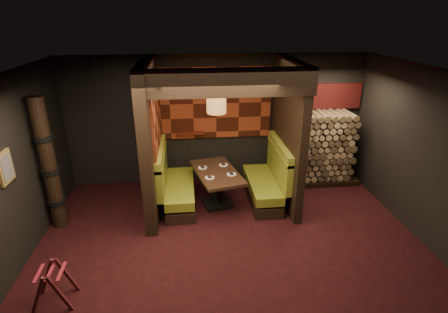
% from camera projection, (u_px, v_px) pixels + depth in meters
% --- Properties ---
extents(floor, '(6.50, 5.50, 0.02)m').
position_uv_depth(floor, '(232.00, 252.00, 5.74)').
color(floor, black).
rests_on(floor, ground).
extents(ceiling, '(6.50, 5.50, 0.02)m').
position_uv_depth(ceiling, '(234.00, 75.00, 4.64)').
color(ceiling, black).
rests_on(ceiling, ground).
extents(wall_back, '(6.50, 0.02, 2.85)m').
position_uv_depth(wall_back, '(217.00, 120.00, 7.73)').
color(wall_back, black).
rests_on(wall_back, ground).
extents(wall_left, '(0.02, 5.50, 2.85)m').
position_uv_depth(wall_left, '(2.00, 183.00, 4.88)').
color(wall_left, black).
rests_on(wall_left, ground).
extents(wall_right, '(0.02, 5.50, 2.85)m').
position_uv_depth(wall_right, '(438.00, 163.00, 5.51)').
color(wall_right, black).
rests_on(wall_right, ground).
extents(partition_left, '(0.20, 2.20, 2.85)m').
position_uv_depth(partition_left, '(151.00, 139.00, 6.58)').
color(partition_left, black).
rests_on(partition_left, floor).
extents(partition_right, '(0.15, 2.10, 2.85)m').
position_uv_depth(partition_right, '(287.00, 133.00, 6.88)').
color(partition_right, black).
rests_on(partition_right, floor).
extents(header_beam, '(2.85, 0.18, 0.44)m').
position_uv_depth(header_beam, '(226.00, 83.00, 5.37)').
color(header_beam, black).
rests_on(header_beam, partition_left).
extents(tapa_back_panel, '(2.40, 0.06, 1.55)m').
position_uv_depth(tapa_back_panel, '(216.00, 103.00, 7.53)').
color(tapa_back_panel, maroon).
rests_on(tapa_back_panel, wall_back).
extents(tapa_side_panel, '(0.04, 1.85, 1.45)m').
position_uv_depth(tapa_side_panel, '(156.00, 114.00, 6.59)').
color(tapa_side_panel, maroon).
rests_on(tapa_side_panel, partition_left).
extents(lacquer_shelf, '(0.60, 0.12, 0.07)m').
position_uv_depth(lacquer_shelf, '(190.00, 133.00, 7.66)').
color(lacquer_shelf, '#57190D').
rests_on(lacquer_shelf, wall_back).
extents(booth_bench_left, '(0.68, 1.60, 1.14)m').
position_uv_depth(booth_bench_left, '(175.00, 186.00, 7.01)').
color(booth_bench_left, black).
rests_on(booth_bench_left, floor).
extents(booth_bench_right, '(0.68, 1.60, 1.14)m').
position_uv_depth(booth_bench_right, '(267.00, 182.00, 7.19)').
color(booth_bench_right, black).
rests_on(booth_bench_right, floor).
extents(dining_table, '(1.06, 1.53, 0.74)m').
position_uv_depth(dining_table, '(217.00, 182.00, 6.96)').
color(dining_table, black).
rests_on(dining_table, floor).
extents(place_settings, '(0.72, 0.75, 0.03)m').
position_uv_depth(place_settings, '(217.00, 171.00, 6.87)').
color(place_settings, white).
rests_on(place_settings, dining_table).
extents(pendant_lamp, '(0.36, 0.36, 0.91)m').
position_uv_depth(pendant_lamp, '(216.00, 101.00, 6.28)').
color(pendant_lamp, '#99652E').
rests_on(pendant_lamp, ceiling).
extents(framed_picture, '(0.05, 0.36, 0.46)m').
position_uv_depth(framed_picture, '(5.00, 167.00, 4.90)').
color(framed_picture, olive).
rests_on(framed_picture, wall_left).
extents(luggage_rack, '(0.57, 0.41, 0.60)m').
position_uv_depth(luggage_rack, '(53.00, 284.00, 4.63)').
color(luggage_rack, '#401316').
rests_on(luggage_rack, floor).
extents(totem_column, '(0.31, 0.31, 2.40)m').
position_uv_depth(totem_column, '(49.00, 166.00, 6.00)').
color(totem_column, black).
rests_on(totem_column, floor).
extents(firewood_stack, '(1.73, 0.70, 1.64)m').
position_uv_depth(firewood_stack, '(320.00, 148.00, 7.81)').
color(firewood_stack, black).
rests_on(firewood_stack, floor).
extents(mosaic_header, '(1.83, 0.10, 0.56)m').
position_uv_depth(mosaic_header, '(320.00, 96.00, 7.69)').
color(mosaic_header, maroon).
rests_on(mosaic_header, wall_back).
extents(bay_front_post, '(0.08, 0.08, 2.85)m').
position_uv_depth(bay_front_post, '(288.00, 129.00, 7.13)').
color(bay_front_post, black).
rests_on(bay_front_post, floor).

